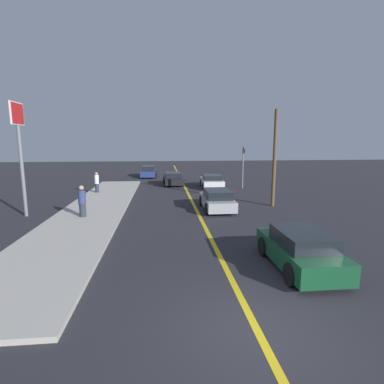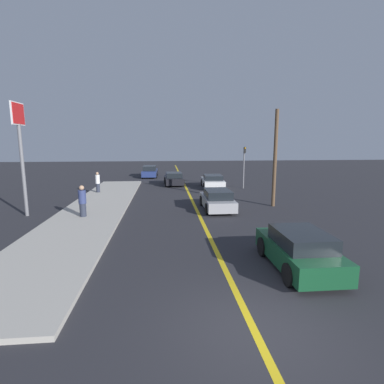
# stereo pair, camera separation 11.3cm
# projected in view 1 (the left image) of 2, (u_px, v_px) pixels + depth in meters

# --- Properties ---
(ground_plane) EXTENTS (120.00, 120.00, 0.00)m
(ground_plane) POSITION_uv_depth(u_px,v_px,m) (257.00, 330.00, 6.97)
(ground_plane) COLOR #28282D
(road_center_line) EXTENTS (0.20, 60.00, 0.01)m
(road_center_line) POSITION_uv_depth(u_px,v_px,m) (189.00, 194.00, 24.62)
(road_center_line) COLOR gold
(road_center_line) RESTS_ON ground_plane
(sidewalk_left) EXTENTS (3.89, 25.66, 0.15)m
(sidewalk_left) POSITION_uv_depth(u_px,v_px,m) (95.00, 209.00, 18.91)
(sidewalk_left) COLOR #ADA89E
(sidewalk_left) RESTS_ON ground_plane
(car_near_right_lane) EXTENTS (1.90, 3.97, 1.38)m
(car_near_right_lane) POSITION_uv_depth(u_px,v_px,m) (300.00, 250.00, 10.26)
(car_near_right_lane) COLOR #144728
(car_near_right_lane) RESTS_ON ground_plane
(car_ahead_center) EXTENTS (1.88, 4.10, 1.30)m
(car_ahead_center) POSITION_uv_depth(u_px,v_px,m) (217.00, 200.00, 19.15)
(car_ahead_center) COLOR #9E9EA3
(car_ahead_center) RESTS_ON ground_plane
(car_far_distant) EXTENTS (2.11, 4.22, 1.21)m
(car_far_distant) POSITION_uv_depth(u_px,v_px,m) (212.00, 181.00, 28.20)
(car_far_distant) COLOR silver
(car_far_distant) RESTS_ON ground_plane
(car_parked_left_lot) EXTENTS (1.97, 3.86, 1.26)m
(car_parked_left_lot) POSITION_uv_depth(u_px,v_px,m) (173.00, 179.00, 29.92)
(car_parked_left_lot) COLOR black
(car_parked_left_lot) RESTS_ON ground_plane
(car_oncoming_far) EXTENTS (1.90, 4.64, 1.37)m
(car_oncoming_far) POSITION_uv_depth(u_px,v_px,m) (149.00, 172.00, 36.66)
(car_oncoming_far) COLOR navy
(car_oncoming_far) RESTS_ON ground_plane
(pedestrian_near_curb) EXTENTS (0.42, 0.42, 1.77)m
(pedestrian_near_curb) POSITION_uv_depth(u_px,v_px,m) (82.00, 201.00, 16.68)
(pedestrian_near_curb) COLOR #282D3D
(pedestrian_near_curb) RESTS_ON sidewalk_left
(pedestrian_mid_group) EXTENTS (0.36, 0.36, 1.68)m
(pedestrian_mid_group) POSITION_uv_depth(u_px,v_px,m) (97.00, 182.00, 24.64)
(pedestrian_mid_group) COLOR #282D3D
(pedestrian_mid_group) RESTS_ON sidewalk_left
(traffic_light) EXTENTS (0.18, 0.40, 3.82)m
(traffic_light) POSITION_uv_depth(u_px,v_px,m) (243.00, 163.00, 27.42)
(traffic_light) COLOR slate
(traffic_light) RESTS_ON ground_plane
(roadside_sign) EXTENTS (0.20, 1.48, 6.48)m
(roadside_sign) POSITION_uv_depth(u_px,v_px,m) (19.00, 136.00, 16.79)
(roadside_sign) COLOR slate
(roadside_sign) RESTS_ON ground_plane
(utility_pole) EXTENTS (0.24, 0.24, 6.38)m
(utility_pole) POSITION_uv_depth(u_px,v_px,m) (274.00, 159.00, 19.76)
(utility_pole) COLOR brown
(utility_pole) RESTS_ON ground_plane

